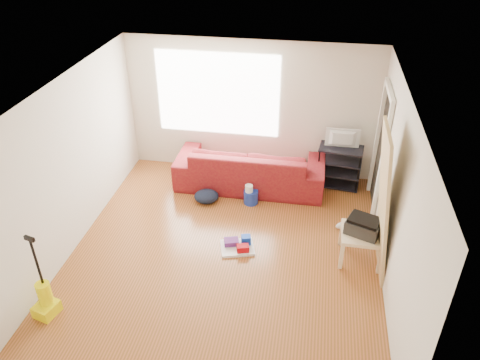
% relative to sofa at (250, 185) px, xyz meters
% --- Properties ---
extents(room, '(4.51, 5.01, 2.51)m').
position_rel_sofa_xyz_m(room, '(-0.01, -1.80, 1.25)').
color(room, brown).
rests_on(room, ground).
extents(sofa, '(2.63, 1.03, 0.77)m').
position_rel_sofa_xyz_m(sofa, '(0.00, 0.00, 0.00)').
color(sofa, '#5F0714').
rests_on(sofa, ground).
extents(tv_stand, '(0.80, 0.52, 0.76)m').
position_rel_sofa_xyz_m(tv_stand, '(1.57, 0.27, 0.39)').
color(tv_stand, black).
rests_on(tv_stand, ground).
extents(tv, '(0.59, 0.08, 0.34)m').
position_rel_sofa_xyz_m(tv, '(1.57, 0.27, 0.93)').
color(tv, black).
rests_on(tv, tv_stand).
extents(side_table, '(0.59, 0.59, 0.48)m').
position_rel_sofa_xyz_m(side_table, '(1.87, -1.71, 0.40)').
color(side_table, beige).
rests_on(side_table, ground).
extents(printer, '(0.56, 0.50, 0.24)m').
position_rel_sofa_xyz_m(printer, '(1.87, -1.71, 0.59)').
color(printer, black).
rests_on(printer, side_table).
extents(bucket, '(0.30, 0.30, 0.25)m').
position_rel_sofa_xyz_m(bucket, '(0.10, -0.57, 0.00)').
color(bucket, navy).
rests_on(bucket, ground).
extents(toilet_paper, '(0.13, 0.13, 0.12)m').
position_rel_sofa_xyz_m(toilet_paper, '(0.07, -0.60, 0.19)').
color(toilet_paper, silver).
rests_on(toilet_paper, bucket).
extents(cleaning_tray, '(0.58, 0.51, 0.18)m').
position_rel_sofa_xyz_m(cleaning_tray, '(0.10, -1.79, 0.05)').
color(cleaning_tray, white).
rests_on(cleaning_tray, ground).
extents(backpack, '(0.49, 0.42, 0.23)m').
position_rel_sofa_xyz_m(backpack, '(-0.65, -0.68, 0.00)').
color(backpack, black).
rests_on(backpack, ground).
extents(sneakers, '(0.50, 0.26, 0.11)m').
position_rel_sofa_xyz_m(sneakers, '(1.77, -1.05, 0.06)').
color(sneakers, silver).
rests_on(sneakers, ground).
extents(vacuum, '(0.31, 0.34, 1.19)m').
position_rel_sofa_xyz_m(vacuum, '(-2.08, -3.44, 0.22)').
color(vacuum, '#EADF01').
rests_on(vacuum, ground).
extents(door_panel, '(0.27, 0.86, 2.15)m').
position_rel_sofa_xyz_m(door_panel, '(2.05, -1.86, 0.00)').
color(door_panel, tan).
rests_on(door_panel, ground).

